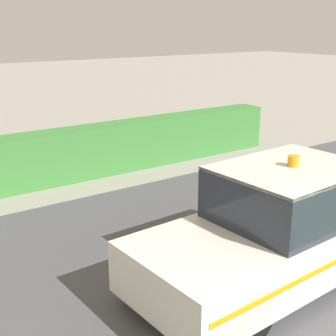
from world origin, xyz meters
The scene contains 3 objects.
road_strip centered at (0.00, 3.98, 0.01)m, with size 28.00×5.79×0.01m, color #4C4C51.
garden_hedge centered at (0.39, 8.10, 0.55)m, with size 10.11×0.69×1.09m, color #3D7F38.
police_car centered at (0.49, 2.67, 0.72)m, with size 3.89×1.81×1.64m.
Camera 1 is at (-3.82, -1.01, 3.25)m, focal length 50.00 mm.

